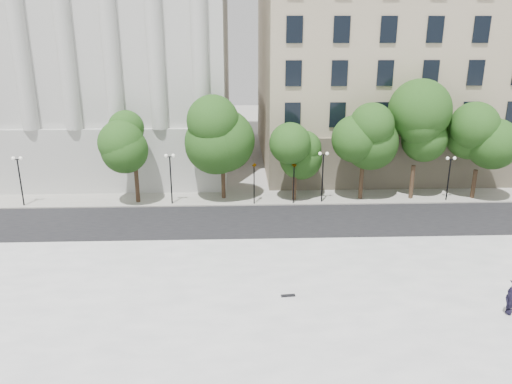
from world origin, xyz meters
TOP-DOWN VIEW (x-y plane):
  - ground at (0.00, 0.00)m, footprint 160.00×160.00m
  - plaza at (0.00, 3.00)m, footprint 44.00×22.00m
  - street at (0.00, 18.00)m, footprint 60.00×8.00m
  - far_sidewalk at (0.00, 24.00)m, footprint 60.00×4.00m
  - building_west at (-17.00, 38.57)m, footprint 31.50×27.65m
  - building_east at (20.00, 38.91)m, footprint 36.00×26.15m
  - traffic_light_west at (0.47, 22.30)m, footprint 0.78×1.58m
  - traffic_light_east at (3.83, 22.30)m, footprint 0.42×1.89m
  - person_lying at (12.93, 3.93)m, footprint 1.47×2.09m
  - skateboard at (1.79, 6.14)m, footprint 0.79×0.27m
  - street_trees at (6.82, 23.42)m, footprint 33.09×5.20m
  - lamp_posts at (-0.71, 22.60)m, footprint 37.25×0.28m

SIDE VIEW (x-z plane):
  - ground at x=0.00m, z-range 0.00..0.00m
  - street at x=0.00m, z-range 0.00..0.02m
  - far_sidewalk at x=0.00m, z-range 0.00..0.12m
  - plaza at x=0.00m, z-range 0.00..0.45m
  - skateboard at x=1.79m, z-range 0.45..0.53m
  - person_lying at x=12.93m, z-range 0.45..0.99m
  - lamp_posts at x=-0.71m, z-range 0.73..5.27m
  - traffic_light_west at x=0.47m, z-range 1.55..5.67m
  - traffic_light_east at x=3.83m, z-range 1.63..5.89m
  - street_trees at x=6.82m, z-range 1.40..9.41m
  - building_east at x=20.00m, z-range -0.36..22.64m
  - building_west at x=-17.00m, z-range 0.09..25.69m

